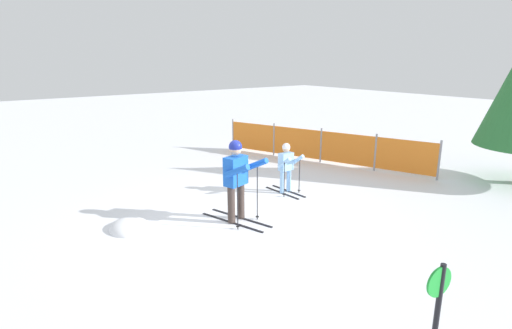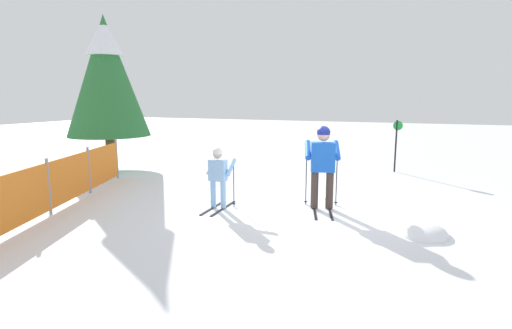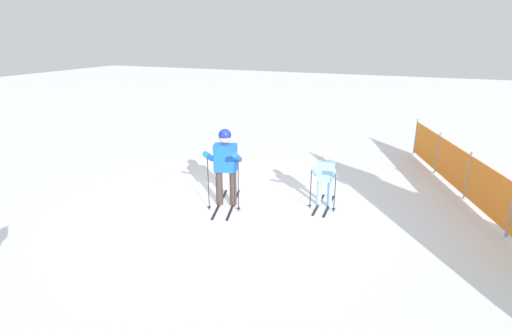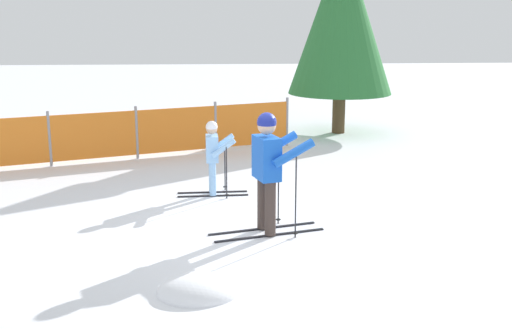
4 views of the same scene
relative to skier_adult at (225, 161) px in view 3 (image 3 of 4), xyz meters
The scene contains 5 objects.
ground_plane 1.04m from the skier_adult, 127.74° to the left, with size 60.00×60.00×0.00m, color white.
skier_adult is the anchor object (origin of this frame).
skier_child 2.12m from the skier_adult, 111.25° to the left, with size 1.19×0.58×1.25m.
safety_fence 5.37m from the skier_adult, 116.30° to the left, with size 6.60×2.43×1.11m.
snow_mound 2.35m from the skier_adult, 115.65° to the right, with size 0.92×0.78×0.37m, color white.
Camera 3 is at (7.22, 3.51, 3.56)m, focal length 28.00 mm.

